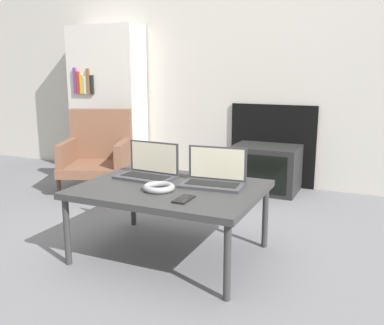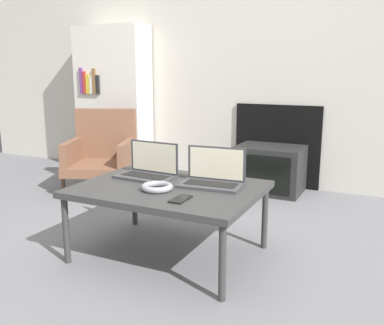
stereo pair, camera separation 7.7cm
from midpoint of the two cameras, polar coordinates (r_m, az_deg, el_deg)
ground_plane at (r=2.39m, az=-4.86°, el=-14.25°), size 14.00×14.00×0.00m
wall_back at (r=4.06m, az=10.46°, el=15.15°), size 7.00×0.08×2.60m
table at (r=2.44m, az=-2.17°, el=-3.89°), size 1.02×0.76×0.42m
laptop_left at (r=2.64m, az=-4.99°, el=-0.92°), size 0.36×0.23×0.21m
laptop_right at (r=2.45m, az=3.71°, el=-1.92°), size 0.37×0.23×0.21m
headphones at (r=2.36m, az=-3.76°, el=-3.29°), size 0.18×0.18×0.03m
phone at (r=2.18m, az=-0.50°, el=-4.90°), size 0.07×0.15×0.01m
tv at (r=3.86m, az=10.86°, el=-0.86°), size 0.58×0.43×0.41m
armchair at (r=3.97m, az=-11.28°, el=1.57°), size 0.73×0.74×0.71m
bookshelf at (r=4.58m, az=-9.97°, el=8.15°), size 0.78×0.32×1.50m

